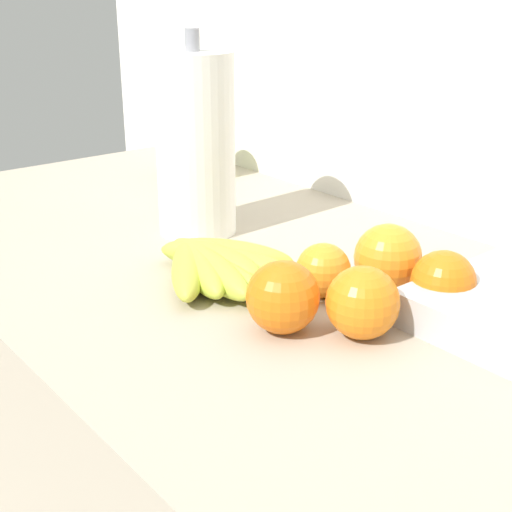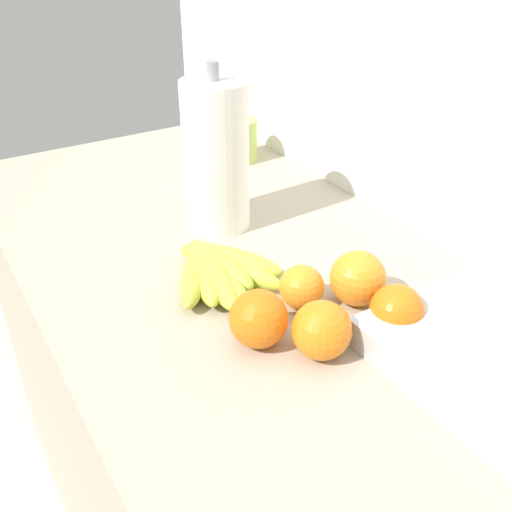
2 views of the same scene
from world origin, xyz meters
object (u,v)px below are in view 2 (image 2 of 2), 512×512
mug (238,140)px  paper_towel_roll (216,157)px  orange_right (397,311)px  orange_back_left (259,319)px  orange_far_right (358,278)px  orange_center (322,330)px  orange_back_right (302,287)px  banana_bunch (216,269)px

mug → paper_towel_roll: bearing=-36.6°
orange_right → orange_back_left: bearing=-115.0°
orange_right → paper_towel_roll: paper_towel_roll is taller
orange_far_right → paper_towel_roll: size_ratio=0.28×
orange_far_right → orange_center: orange_far_right is taller
orange_far_right → orange_back_right: (-0.03, -0.07, -0.01)m
orange_far_right → orange_back_right: 0.08m
orange_right → orange_center: size_ratio=0.94×
banana_bunch → orange_right: (0.24, 0.14, 0.02)m
banana_bunch → orange_far_right: bearing=43.4°
orange_back_left → orange_center: size_ratio=1.01×
orange_far_right → paper_towel_roll: paper_towel_roll is taller
orange_center → paper_towel_roll: 0.40m
banana_bunch → orange_far_right: 0.21m
mug → banana_bunch: bearing=-33.8°
orange_back_right → paper_towel_roll: (-0.28, 0.02, 0.10)m
orange_back_left → mug: 0.64m
banana_bunch → orange_back_right: size_ratio=3.33×
orange_back_right → orange_center: size_ratio=0.84×
orange_far_right → mug: mug is taller
banana_bunch → orange_back_right: (0.12, 0.07, 0.01)m
banana_bunch → orange_right: size_ratio=2.98×
orange_back_left → paper_towel_roll: bearing=160.5°
banana_bunch → orange_center: 0.22m
orange_back_right → banana_bunch: bearing=-149.5°
orange_back_right → orange_back_left: bearing=-68.6°
orange_center → orange_back_left: bearing=-137.6°
banana_bunch → paper_towel_roll: paper_towel_roll is taller
orange_far_right → paper_towel_roll: 0.33m
orange_right → banana_bunch: bearing=-148.7°
paper_towel_roll → mug: size_ratio=3.06×
orange_right → orange_far_right: bearing=178.6°
orange_center → mug: (-0.63, 0.24, 0.01)m
paper_towel_roll → orange_right: bearing=7.7°
banana_bunch → orange_far_right: size_ratio=2.67×
mug → orange_center: bearing=-20.9°
orange_back_left → orange_back_right: (-0.04, 0.10, -0.01)m
banana_bunch → orange_right: bearing=31.3°
banana_bunch → orange_back_left: 0.16m
orange_far_right → orange_back_left: bearing=-88.5°
orange_right → paper_towel_roll: bearing=-172.3°
banana_bunch → orange_center: bearing=8.5°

